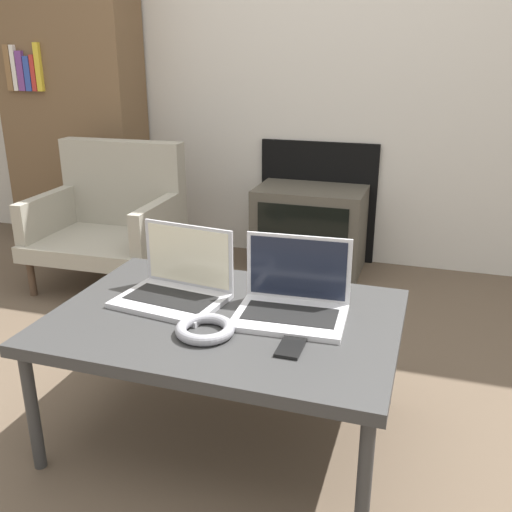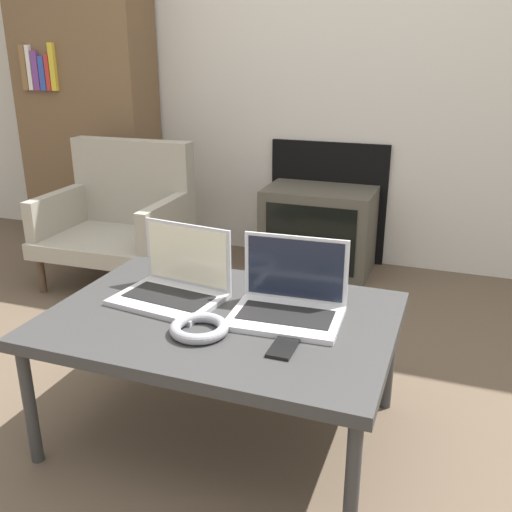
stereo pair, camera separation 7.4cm
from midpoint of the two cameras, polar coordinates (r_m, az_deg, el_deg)
ground_plane at (r=1.79m, az=-6.06°, el=-20.03°), size 14.00×14.00×0.00m
wall_back at (r=3.21m, az=7.82°, el=22.21°), size 7.00×0.08×2.60m
table at (r=1.71m, az=-4.35°, el=-6.89°), size 1.01×0.71×0.41m
laptop_left at (r=1.80m, az=-9.07°, el=-2.80°), size 0.35×0.27×0.22m
laptop_right at (r=1.68m, az=2.45°, el=-4.33°), size 0.33×0.25×0.22m
headphones at (r=1.58m, az=-6.47°, el=-7.28°), size 0.16×0.16×0.03m
phone at (r=1.51m, az=2.13°, el=-9.04°), size 0.06×0.12×0.01m
tv at (r=3.13m, az=4.70°, el=2.72°), size 0.58×0.37×0.46m
armchair at (r=3.04m, az=-14.83°, el=4.06°), size 0.69×0.59×0.71m
bookshelf at (r=3.65m, az=-18.38°, el=14.17°), size 0.81×0.32×1.69m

